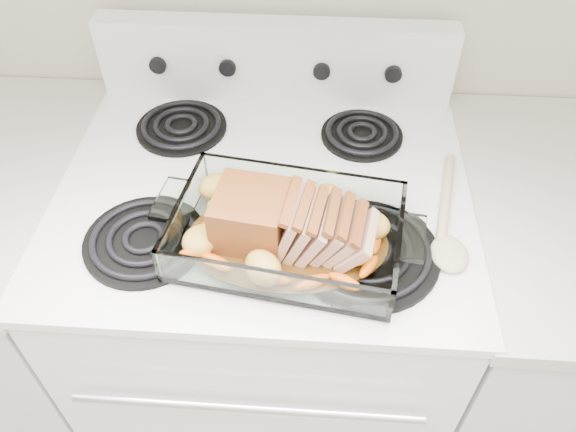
# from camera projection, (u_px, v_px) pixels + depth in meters

# --- Properties ---
(electric_range) EXTENTS (0.78, 0.70, 1.12)m
(electric_range) POSITION_uv_depth(u_px,v_px,m) (269.00, 317.00, 1.40)
(electric_range) COLOR white
(electric_range) RESTS_ON ground
(counter_left) EXTENTS (0.58, 0.68, 0.93)m
(counter_left) POSITION_uv_depth(u_px,v_px,m) (12.00, 306.00, 1.44)
(counter_left) COLOR silver
(counter_left) RESTS_ON ground
(counter_right) EXTENTS (0.58, 0.68, 0.93)m
(counter_right) POSITION_uv_depth(u_px,v_px,m) (539.00, 337.00, 1.38)
(counter_right) COLOR silver
(counter_right) RESTS_ON ground
(baking_dish) EXTENTS (0.37, 0.24, 0.07)m
(baking_dish) POSITION_uv_depth(u_px,v_px,m) (287.00, 236.00, 0.94)
(baking_dish) COLOR white
(baking_dish) RESTS_ON electric_range
(pork_roast) EXTENTS (0.26, 0.12, 0.09)m
(pork_roast) POSITION_uv_depth(u_px,v_px,m) (278.00, 222.00, 0.92)
(pork_roast) COLOR brown
(pork_roast) RESTS_ON baking_dish
(roast_vegetables) EXTENTS (0.36, 0.20, 0.04)m
(roast_vegetables) POSITION_uv_depth(u_px,v_px,m) (286.00, 217.00, 0.96)
(roast_vegetables) COLOR #D04F00
(roast_vegetables) RESTS_ON baking_dish
(wooden_spoon) EXTENTS (0.08, 0.29, 0.02)m
(wooden_spoon) POSITION_uv_depth(u_px,v_px,m) (448.00, 228.00, 0.98)
(wooden_spoon) COLOR #C5B597
(wooden_spoon) RESTS_ON electric_range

